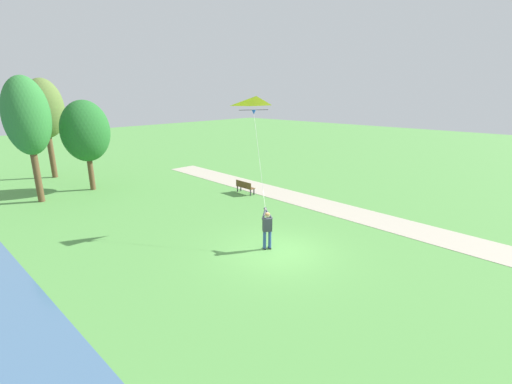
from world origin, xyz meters
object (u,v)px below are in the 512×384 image
Objects in this scene: tree_lakeside_near at (27,117)px; tree_lakeside_far at (86,131)px; park_bench_near_walkway at (245,186)px; tree_horizon_far at (44,109)px; flying_kite at (256,107)px; person_kite_flyer at (267,227)px.

tree_lakeside_far is at bearing 8.20° from tree_lakeside_near.
tree_horizon_far reaches higher than park_bench_near_walkway.
flying_kite is at bearing -64.91° from tree_lakeside_near.
person_kite_flyer is at bearing -85.54° from tree_horizon_far.
tree_lakeside_near reaches higher than park_bench_near_walkway.
tree_lakeside_near is at bearing -113.83° from tree_horizon_far.
person_kite_flyer is 0.23× the size of tree_horizon_far.
tree_horizon_far reaches higher than tree_lakeside_far.
person_kite_flyer is 9.01m from park_bench_near_walkway.
flying_kite reaches higher than tree_lakeside_far.
flying_kite reaches higher than person_kite_flyer.
tree_horizon_far reaches higher than flying_kite.
flying_kite is 8.49m from park_bench_near_walkway.
person_kite_flyer is 22.39m from tree_horizon_far.
tree_lakeside_near is 1.23× the size of tree_lakeside_far.
park_bench_near_walkway is at bearing -52.30° from tree_lakeside_far.
tree_horizon_far is 1.01× the size of tree_lakeside_near.
flying_kite is 0.74× the size of tree_lakeside_far.
person_kite_flyer is 0.29× the size of tree_lakeside_far.
park_bench_near_walkway is 17.30m from tree_horizon_far.
flying_kite is 3.08× the size of park_bench_near_walkway.
tree_horizon_far reaches higher than tree_lakeside_near.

